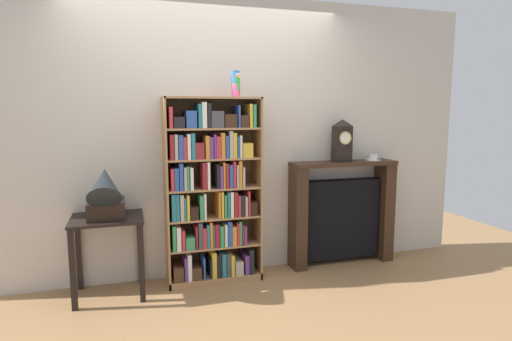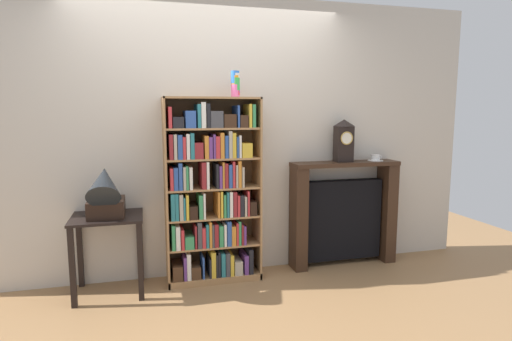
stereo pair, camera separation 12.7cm
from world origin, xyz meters
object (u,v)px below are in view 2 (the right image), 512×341
at_px(gramophone, 105,193).
at_px(mantel_clock, 344,141).
at_px(bookshelf, 211,195).
at_px(fireplace_mantel, 343,214).
at_px(side_table_left, 108,235).
at_px(cup_stack, 235,84).
at_px(teacup_with_saucer, 375,158).

bearing_deg(gramophone, mantel_clock, 4.77).
distance_m(bookshelf, fireplace_mantel, 1.38).
distance_m(fireplace_mantel, mantel_clock, 0.75).
distance_m(side_table_left, mantel_clock, 2.35).
bearing_deg(side_table_left, cup_stack, 1.88).
height_order(side_table_left, fireplace_mantel, fireplace_mantel).
height_order(bookshelf, mantel_clock, bookshelf).
relative_size(side_table_left, fireplace_mantel, 0.62).
bearing_deg(mantel_clock, fireplace_mantel, 42.54).
bearing_deg(side_table_left, bookshelf, 4.61).
xyz_separation_m(side_table_left, teacup_with_saucer, (2.58, 0.12, 0.57)).
bearing_deg(bookshelf, mantel_clock, 1.90).
bearing_deg(fireplace_mantel, mantel_clock, -137.46).
relative_size(side_table_left, gramophone, 1.34).
bearing_deg(gramophone, side_table_left, 90.00).
bearing_deg(mantel_clock, side_table_left, -177.01).
bearing_deg(side_table_left, gramophone, -90.00).
bearing_deg(teacup_with_saucer, side_table_left, -177.37).
height_order(bookshelf, gramophone, bookshelf).
xyz_separation_m(gramophone, mantel_clock, (2.22, 0.19, 0.37)).
xyz_separation_m(fireplace_mantel, teacup_with_saucer, (0.33, -0.02, 0.56)).
height_order(mantel_clock, teacup_with_saucer, mantel_clock).
distance_m(cup_stack, teacup_with_saucer, 1.63).
bearing_deg(mantel_clock, cup_stack, -175.87).
bearing_deg(mantel_clock, gramophone, -175.23).
relative_size(cup_stack, fireplace_mantel, 0.21).
xyz_separation_m(cup_stack, mantel_clock, (1.10, 0.08, -0.52)).
xyz_separation_m(side_table_left, fireplace_mantel, (2.25, 0.14, 0.00)).
distance_m(gramophone, teacup_with_saucer, 2.60).
bearing_deg(teacup_with_saucer, fireplace_mantel, 176.39).
bearing_deg(teacup_with_saucer, mantel_clock, -179.66).
bearing_deg(fireplace_mantel, gramophone, -174.70).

